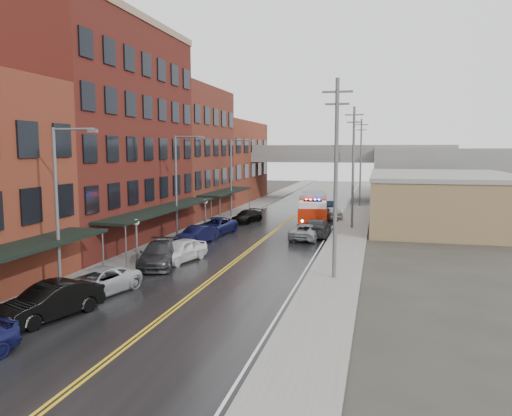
# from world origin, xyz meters

# --- Properties ---
(ground) EXTENTS (220.00, 220.00, 0.00)m
(ground) POSITION_xyz_m (0.00, 0.00, 0.00)
(ground) COLOR #2D2B26
(ground) RESTS_ON ground
(road) EXTENTS (11.00, 160.00, 0.02)m
(road) POSITION_xyz_m (0.00, 30.00, 0.01)
(road) COLOR black
(road) RESTS_ON ground
(sidewalk_left) EXTENTS (3.00, 160.00, 0.15)m
(sidewalk_left) POSITION_xyz_m (-7.30, 30.00, 0.07)
(sidewalk_left) COLOR slate
(sidewalk_left) RESTS_ON ground
(sidewalk_right) EXTENTS (3.00, 160.00, 0.15)m
(sidewalk_right) POSITION_xyz_m (7.30, 30.00, 0.07)
(sidewalk_right) COLOR slate
(sidewalk_right) RESTS_ON ground
(curb_left) EXTENTS (0.30, 160.00, 0.15)m
(curb_left) POSITION_xyz_m (-5.65, 30.00, 0.07)
(curb_left) COLOR gray
(curb_left) RESTS_ON ground
(curb_right) EXTENTS (0.30, 160.00, 0.15)m
(curb_right) POSITION_xyz_m (5.65, 30.00, 0.07)
(curb_right) COLOR gray
(curb_right) RESTS_ON ground
(brick_building_b) EXTENTS (9.00, 20.00, 18.00)m
(brick_building_b) POSITION_xyz_m (-13.30, 23.00, 9.00)
(brick_building_b) COLOR #501B15
(brick_building_b) RESTS_ON ground
(brick_building_c) EXTENTS (9.00, 15.00, 15.00)m
(brick_building_c) POSITION_xyz_m (-13.30, 40.50, 7.50)
(brick_building_c) COLOR brown
(brick_building_c) RESTS_ON ground
(brick_building_far) EXTENTS (9.00, 20.00, 12.00)m
(brick_building_far) POSITION_xyz_m (-13.30, 58.00, 6.00)
(brick_building_far) COLOR brown
(brick_building_far) RESTS_ON ground
(tan_building) EXTENTS (14.00, 22.00, 5.00)m
(tan_building) POSITION_xyz_m (16.00, 40.00, 2.50)
(tan_building) COLOR #8D6F4C
(tan_building) RESTS_ON ground
(right_far_block) EXTENTS (18.00, 30.00, 8.00)m
(right_far_block) POSITION_xyz_m (18.00, 70.00, 4.00)
(right_far_block) COLOR slate
(right_far_block) RESTS_ON ground
(awning_1) EXTENTS (2.60, 18.00, 3.09)m
(awning_1) POSITION_xyz_m (-7.49, 23.00, 2.99)
(awning_1) COLOR black
(awning_1) RESTS_ON ground
(awning_2) EXTENTS (2.60, 13.00, 3.09)m
(awning_2) POSITION_xyz_m (-7.49, 40.50, 2.99)
(awning_2) COLOR black
(awning_2) RESTS_ON ground
(globe_lamp_1) EXTENTS (0.44, 0.44, 3.12)m
(globe_lamp_1) POSITION_xyz_m (-6.40, 16.00, 2.31)
(globe_lamp_1) COLOR #59595B
(globe_lamp_1) RESTS_ON ground
(globe_lamp_2) EXTENTS (0.44, 0.44, 3.12)m
(globe_lamp_2) POSITION_xyz_m (-6.40, 30.00, 2.31)
(globe_lamp_2) COLOR #59595B
(globe_lamp_2) RESTS_ON ground
(street_lamp_0) EXTENTS (2.64, 0.22, 9.00)m
(street_lamp_0) POSITION_xyz_m (-6.55, 8.00, 5.19)
(street_lamp_0) COLOR #59595B
(street_lamp_0) RESTS_ON ground
(street_lamp_1) EXTENTS (2.64, 0.22, 9.00)m
(street_lamp_1) POSITION_xyz_m (-6.55, 24.00, 5.19)
(street_lamp_1) COLOR #59595B
(street_lamp_1) RESTS_ON ground
(street_lamp_2) EXTENTS (2.64, 0.22, 9.00)m
(street_lamp_2) POSITION_xyz_m (-6.55, 40.00, 5.19)
(street_lamp_2) COLOR #59595B
(street_lamp_2) RESTS_ON ground
(utility_pole_0) EXTENTS (1.80, 0.24, 12.00)m
(utility_pole_0) POSITION_xyz_m (7.20, 15.00, 6.31)
(utility_pole_0) COLOR #59595B
(utility_pole_0) RESTS_ON ground
(utility_pole_1) EXTENTS (1.80, 0.24, 12.00)m
(utility_pole_1) POSITION_xyz_m (7.20, 35.00, 6.31)
(utility_pole_1) COLOR #59595B
(utility_pole_1) RESTS_ON ground
(utility_pole_2) EXTENTS (1.80, 0.24, 12.00)m
(utility_pole_2) POSITION_xyz_m (7.20, 55.00, 6.31)
(utility_pole_2) COLOR #59595B
(utility_pole_2) RESTS_ON ground
(overpass) EXTENTS (40.00, 10.00, 7.50)m
(overpass) POSITION_xyz_m (0.00, 62.00, 5.99)
(overpass) COLOR slate
(overpass) RESTS_ON ground
(fire_truck) EXTENTS (4.35, 9.12, 3.23)m
(fire_truck) POSITION_xyz_m (3.11, 36.55, 1.75)
(fire_truck) COLOR #AC1E07
(fire_truck) RESTS_ON ground
(parked_car_left_1) EXTENTS (3.18, 5.38, 1.68)m
(parked_car_left_1) POSITION_xyz_m (-5.00, 4.70, 0.84)
(parked_car_left_1) COLOR black
(parked_car_left_1) RESTS_ON ground
(parked_car_left_2) EXTENTS (3.64, 5.69, 1.46)m
(parked_car_left_2) POSITION_xyz_m (-5.00, 8.56, 0.73)
(parked_car_left_2) COLOR #A4A8AC
(parked_car_left_2) RESTS_ON ground
(parked_car_left_3) EXTENTS (3.64, 5.94, 1.61)m
(parked_car_left_3) POSITION_xyz_m (-4.65, 15.70, 0.80)
(parked_car_left_3) COLOR #29292C
(parked_car_left_3) RESTS_ON ground
(parked_car_left_4) EXTENTS (2.99, 5.01, 1.60)m
(parked_car_left_4) POSITION_xyz_m (-3.76, 17.39, 0.80)
(parked_car_left_4) COLOR silver
(parked_car_left_4) RESTS_ON ground
(parked_car_left_5) EXTENTS (2.63, 4.76, 1.49)m
(parked_car_left_5) POSITION_xyz_m (-5.00, 23.87, 0.74)
(parked_car_left_5) COLOR black
(parked_car_left_5) RESTS_ON ground
(parked_car_left_6) EXTENTS (3.24, 5.78, 1.53)m
(parked_car_left_6) POSITION_xyz_m (-5.00, 28.80, 0.76)
(parked_car_left_6) COLOR #14194E
(parked_car_left_6) RESTS_ON ground
(parked_car_left_7) EXTENTS (2.96, 5.01, 1.36)m
(parked_car_left_7) POSITION_xyz_m (-4.05, 36.69, 0.68)
(parked_car_left_7) COLOR black
(parked_car_left_7) RESTS_ON ground
(parked_car_right_0) EXTENTS (2.81, 5.23, 1.40)m
(parked_car_right_0) POSITION_xyz_m (3.69, 28.20, 0.70)
(parked_car_right_0) COLOR gray
(parked_car_right_0) RESTS_ON ground
(parked_car_right_1) EXTENTS (2.33, 5.66, 1.64)m
(parked_car_right_1) POSITION_xyz_m (4.36, 29.80, 0.82)
(parked_car_right_1) COLOR black
(parked_car_right_1) RESTS_ON ground
(parked_car_right_2) EXTENTS (3.00, 4.56, 1.44)m
(parked_car_right_2) POSITION_xyz_m (4.60, 41.80, 0.72)
(parked_car_right_2) COLOR #B9B9B9
(parked_car_right_2) RESTS_ON ground
(parked_car_right_3) EXTENTS (1.64, 4.41, 1.44)m
(parked_car_right_3) POSITION_xyz_m (3.60, 48.25, 0.72)
(parked_car_right_3) COLOR black
(parked_car_right_3) RESTS_ON ground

